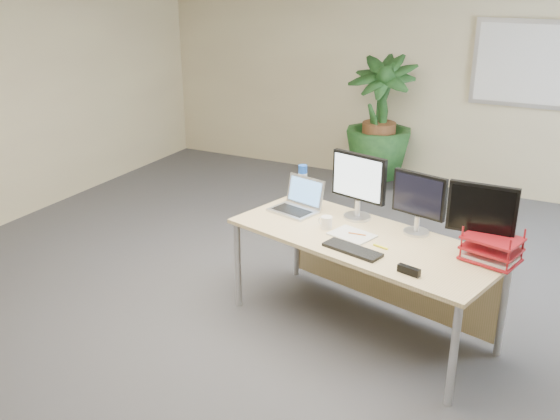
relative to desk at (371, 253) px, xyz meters
The scene contains 17 objects.
floor 1.00m from the desk, 136.08° to the right, with size 8.00×8.00×0.00m, color #424247.
back_wall 3.57m from the desk, 99.61° to the left, with size 7.00×0.04×2.70m, color tan.
whiteboard 3.59m from the desk, 79.72° to the left, with size 1.30×0.04×0.95m.
desk is the anchor object (origin of this frame).
floor_plant 3.20m from the desk, 107.70° to the left, with size 0.84×0.84×1.50m, color #133517.
monitor_left 0.54m from the desk, 132.54° to the left, with size 0.45×0.21×0.51m.
monitor_right 0.52m from the desk, 25.65° to the left, with size 0.40×0.18×0.45m.
monitor_dark 0.86m from the desk, ahead, with size 0.44×0.20×0.49m.
laptop 0.73m from the desk, 166.45° to the left, with size 0.41×0.38×0.25m.
keyboard 0.40m from the desk, 92.63° to the right, with size 0.42×0.14×0.02m, color black.
coffee_mug 0.40m from the desk, 167.24° to the right, with size 0.12×0.08×0.09m.
spiral_notebook 0.23m from the desk, 133.27° to the right, with size 0.30×0.22×0.01m, color silver.
orange_pen 0.22m from the desk, 125.70° to the right, with size 0.01×0.01×0.13m, color orange.
yellow_highlighter 0.31m from the desk, 58.19° to the right, with size 0.02×0.02×0.11m, color #FFFA1A.
water_bottle 0.88m from the desk, 152.67° to the left, with size 0.08×0.08×0.30m.
letter_tray 0.88m from the desk, ahead, with size 0.40×0.34×0.16m.
stapler 0.69m from the desk, 50.97° to the right, with size 0.15×0.04×0.05m, color black.
Camera 1 is at (1.86, -3.43, 2.54)m, focal length 40.00 mm.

